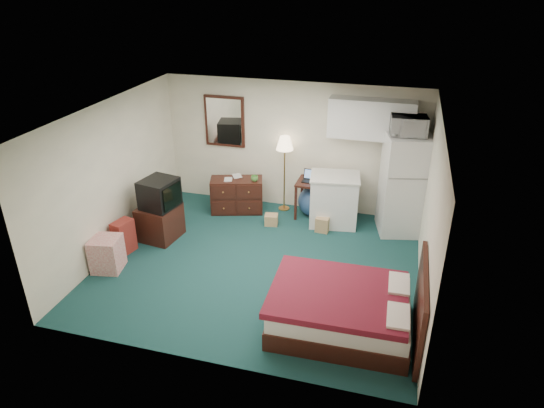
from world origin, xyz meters
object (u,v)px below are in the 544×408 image
(bed, at_px, (341,310))
(suitcase, at_px, (124,237))
(dresser, at_px, (237,195))
(kitchen_counter, at_px, (334,201))
(fridge, at_px, (404,184))
(desk, at_px, (312,198))
(tv_stand, at_px, (160,222))
(floor_lamp, at_px, (284,174))

(bed, relative_size, suitcase, 3.08)
(dresser, height_order, bed, dresser)
(dresser, xyz_separation_m, suitcase, (-1.32, -1.95, -0.05))
(kitchen_counter, relative_size, fridge, 0.51)
(desk, relative_size, tv_stand, 1.09)
(bed, relative_size, tv_stand, 2.69)
(desk, height_order, fridge, fridge)
(floor_lamp, distance_m, fridge, 2.25)
(suitcase, bearing_deg, tv_stand, 73.06)
(fridge, height_order, bed, fridge)
(floor_lamp, bearing_deg, desk, -13.10)
(desk, bearing_deg, tv_stand, -146.39)
(floor_lamp, height_order, kitchen_counter, floor_lamp)
(kitchen_counter, height_order, bed, kitchen_counter)
(kitchen_counter, height_order, suitcase, kitchen_counter)
(fridge, xyz_separation_m, suitcase, (-4.43, -2.01, -0.62))
(desk, distance_m, kitchen_counter, 0.50)
(floor_lamp, bearing_deg, dresser, -159.27)
(fridge, distance_m, tv_stand, 4.34)
(dresser, distance_m, floor_lamp, 1.02)
(fridge, height_order, tv_stand, fridge)
(kitchen_counter, height_order, tv_stand, kitchen_counter)
(fridge, bearing_deg, tv_stand, -173.86)
(floor_lamp, distance_m, suitcase, 3.20)
(floor_lamp, height_order, fridge, fridge)
(desk, bearing_deg, kitchen_counter, -22.21)
(bed, height_order, tv_stand, tv_stand)
(bed, distance_m, tv_stand, 3.76)
(desk, xyz_separation_m, fridge, (1.65, -0.14, 0.55))
(dresser, xyz_separation_m, tv_stand, (-0.97, -1.34, -0.04))
(kitchen_counter, distance_m, tv_stand, 3.17)
(desk, relative_size, bed, 0.41)
(desk, height_order, suitcase, desk)
(kitchen_counter, bearing_deg, desk, 148.61)
(fridge, relative_size, bed, 1.02)
(tv_stand, bearing_deg, kitchen_counter, 32.60)
(bed, height_order, suitcase, suitcase)
(dresser, relative_size, tv_stand, 1.50)
(desk, bearing_deg, fridge, -3.72)
(dresser, distance_m, fridge, 3.15)
(kitchen_counter, xyz_separation_m, suitcase, (-3.22, -1.96, -0.18))
(desk, bearing_deg, bed, -70.98)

